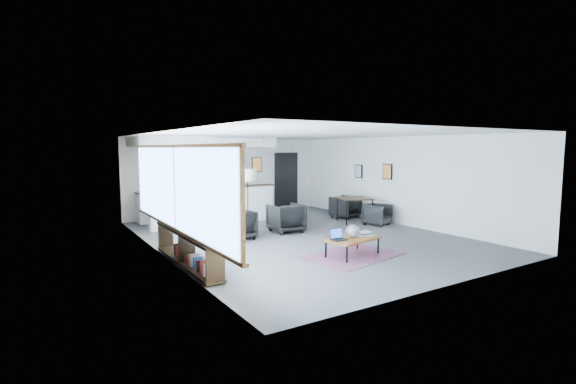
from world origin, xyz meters
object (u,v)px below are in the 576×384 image
book_stack (365,234)px  microwave (219,183)px  coffee_table (353,239)px  dining_chair_near (377,215)px  laptop (338,236)px  floor_lamp (248,177)px  dining_chair_far (345,207)px  armchair_left (236,224)px  armchair_right (286,216)px  ceramic_pot (353,231)px  dining_table (354,200)px

book_stack → microwave: size_ratio=0.64×
coffee_table → book_stack: (0.36, 0.03, 0.07)m
dining_chair_near → microwave: bearing=109.4°
dining_chair_near → microwave: size_ratio=1.13×
laptop → book_stack: laptop is taller
book_stack → floor_lamp: bearing=106.7°
dining_chair_far → laptop: bearing=31.7°
dining_chair_near → microwave: (-3.29, 4.03, 0.81)m
dining_chair_far → book_stack: bearing=38.6°
laptop → armchair_left: (-1.02, 2.72, -0.05)m
coffee_table → dining_chair_far: size_ratio=1.92×
laptop → armchair_right: 2.89m
ceramic_pot → armchair_left: (-1.40, 2.75, -0.13)m
laptop → armchair_left: 2.90m
armchair_right → dining_table: bearing=-174.5°
coffee_table → ceramic_pot: (0.01, 0.01, 0.17)m
coffee_table → dining_table: 4.02m
floor_lamp → microwave: bearing=83.0°
floor_lamp → dining_chair_far: (3.68, 0.34, -1.14)m
dining_chair_far → microwave: (-3.33, 2.47, 0.77)m
dining_table → ceramic_pot: bearing=-131.4°
dining_table → microwave: microwave is taller
armchair_right → floor_lamp: 1.48m
floor_lamp → dining_chair_near: floor_lamp is taller
coffee_table → armchair_left: 3.09m
laptop → floor_lamp: 3.65m
dining_table → microwave: size_ratio=2.21×
armchair_right → microwave: bearing=-79.4°
book_stack → armchair_left: size_ratio=0.42×
floor_lamp → microwave: floor_lamp is taller
armchair_right → dining_table: armchair_right is taller
floor_lamp → armchair_right: bearing=-38.0°
coffee_table → floor_lamp: bearing=88.8°
armchair_right → book_stack: bearing=97.5°
book_stack → dining_table: dining_table is taller
coffee_table → ceramic_pot: bearing=29.7°
floor_lamp → dining_chair_far: 3.87m
dining_table → laptop: bearing=-135.6°
book_stack → armchair_right: bearing=94.7°
armchair_right → microwave: (-0.47, 3.45, 0.68)m
coffee_table → armchair_right: 2.89m
armchair_left → floor_lamp: size_ratio=0.47×
dining_chair_near → microwave: microwave is taller
armchair_right → floor_lamp: floor_lamp is taller
armchair_right → dining_chair_near: size_ratio=1.44×
dining_chair_near → coffee_table: bearing=-161.8°
floor_lamp → dining_chair_near: bearing=-18.5°
laptop → microwave: bearing=90.9°
armchair_left → dining_chair_near: 4.36m
armchair_left → dining_chair_near: bearing=167.1°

